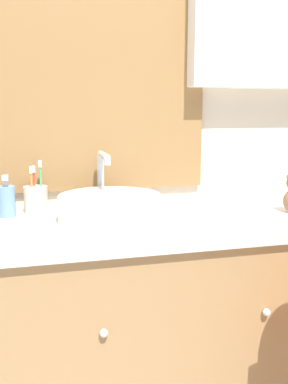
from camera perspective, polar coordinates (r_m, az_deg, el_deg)
name	(u,v)px	position (r m, az deg, el deg)	size (l,w,h in m)	color
wall_back	(148,96)	(1.66, 0.57, 12.74)	(3.20, 0.18, 2.50)	beige
vanity_counter	(163,339)	(1.58, 2.55, -19.04)	(1.09, 0.53, 0.88)	#A37A4C
sink_basin	(110,207)	(1.37, -4.52, -1.97)	(0.33, 0.38, 0.21)	white
toothbrush_holder	(36,199)	(1.53, -14.21, -0.87)	(0.08, 0.08, 0.18)	beige
soap_dispenser	(7,201)	(1.49, -17.83, -1.09)	(0.06, 0.06, 0.14)	#6B93B2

